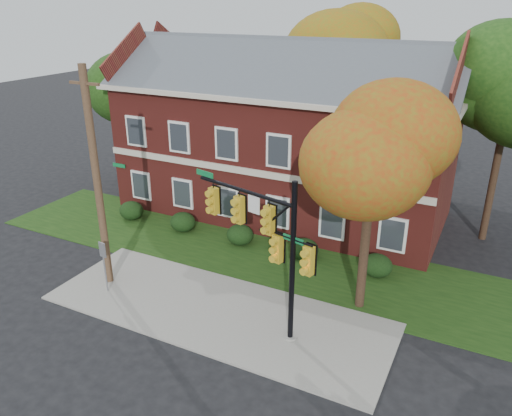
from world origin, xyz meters
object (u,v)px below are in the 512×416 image
at_px(tree_left_rear, 131,86).
at_px(utility_pole, 97,181).
at_px(hedge_far_left, 131,211).
at_px(hedge_right, 304,249).
at_px(tree_near_right, 379,150).
at_px(hedge_left, 183,222).
at_px(hedge_center, 240,235).
at_px(tree_far_rear, 353,45).
at_px(traffic_signal, 268,237).
at_px(apartment_building, 284,127).
at_px(hedge_far_right, 377,265).
at_px(sign_post, 104,259).

height_order(tree_left_rear, utility_pole, utility_pole).
relative_size(hedge_far_left, utility_pole, 0.15).
distance_m(hedge_right, tree_near_right, 7.72).
bearing_deg(hedge_left, hedge_far_left, 180.00).
height_order(hedge_right, tree_left_rear, tree_left_rear).
xyz_separation_m(hedge_far_left, hedge_left, (3.50, 0.00, 0.00)).
bearing_deg(hedge_far_left, hedge_center, 0.00).
xyz_separation_m(hedge_right, tree_near_right, (3.72, -2.83, 6.14)).
relative_size(tree_left_rear, utility_pole, 0.95).
bearing_deg(hedge_far_left, hedge_left, 0.00).
bearing_deg(tree_near_right, tree_far_rear, 110.27).
bearing_deg(utility_pole, hedge_center, 60.48).
distance_m(hedge_far_left, utility_pole, 8.08).
bearing_deg(tree_left_rear, hedge_right, -17.37).
bearing_deg(traffic_signal, tree_left_rear, 159.23).
bearing_deg(hedge_far_left, tree_near_right, -11.27).
bearing_deg(utility_pole, hedge_left, 91.64).
xyz_separation_m(apartment_building, hedge_far_left, (-7.00, -5.25, -4.46)).
height_order(hedge_left, tree_left_rear, tree_left_rear).
xyz_separation_m(tree_far_rear, utility_pole, (-4.72, -18.95, -4.09)).
height_order(hedge_far_left, tree_far_rear, tree_far_rear).
xyz_separation_m(hedge_far_left, tree_far_rear, (8.34, 13.09, 8.32)).
bearing_deg(hedge_left, apartment_building, 56.33).
height_order(hedge_left, utility_pole, utility_pole).
distance_m(hedge_left, tree_left_rear, 9.69).
height_order(hedge_far_left, traffic_signal, traffic_signal).
bearing_deg(traffic_signal, utility_pole, -164.52).
bearing_deg(tree_near_right, tree_left_rear, 157.64).
height_order(hedge_far_right, tree_far_rear, tree_far_rear).
xyz_separation_m(hedge_left, utility_pole, (0.12, -5.86, 4.23)).
bearing_deg(sign_post, hedge_left, 99.87).
bearing_deg(hedge_left, utility_pole, -88.83).
height_order(hedge_center, tree_near_right, tree_near_right).
xyz_separation_m(hedge_right, tree_left_rear, (-13.23, 4.14, 6.16)).
bearing_deg(hedge_far_left, apartment_building, 36.89).
relative_size(hedge_left, sign_post, 0.59).
bearing_deg(hedge_left, traffic_signal, -36.32).
height_order(hedge_left, tree_far_rear, tree_far_rear).
distance_m(hedge_right, tree_left_rear, 15.17).
height_order(tree_near_right, tree_left_rear, tree_left_rear).
bearing_deg(hedge_right, tree_near_right, -37.28).
bearing_deg(hedge_left, hedge_right, 0.00).
bearing_deg(utility_pole, tree_near_right, 16.38).
bearing_deg(utility_pole, traffic_signal, 1.60).
bearing_deg(utility_pole, tree_left_rear, 122.90).
xyz_separation_m(hedge_right, utility_pole, (-6.88, -5.86, 4.23)).
distance_m(hedge_far_right, tree_near_right, 6.77).
xyz_separation_m(hedge_center, traffic_signal, (4.26, -5.71, 3.31)).
bearing_deg(utility_pole, hedge_far_left, 122.19).
distance_m(hedge_center, hedge_right, 3.50).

